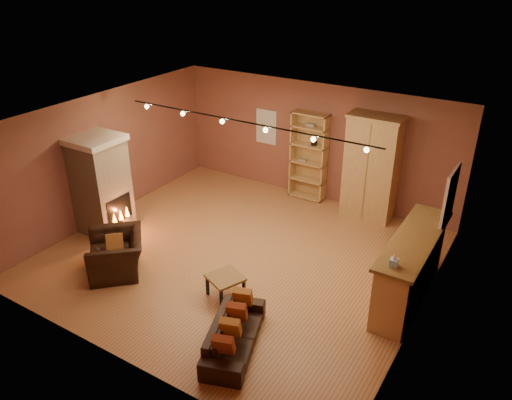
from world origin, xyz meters
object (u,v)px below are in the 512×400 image
Objects in this scene: loveseat at (234,329)px; bookcase at (310,155)px; armoire at (371,167)px; fireplace at (101,185)px; bar_counter at (410,268)px; armchair at (115,248)px; coffee_table at (225,279)px.

bookcase is at bearing -4.43° from loveseat.
bookcase is 0.90× the size of armoire.
bar_counter is at bearing 9.50° from fireplace.
armchair is (-4.89, -2.06, -0.11)m from bar_counter.
loveseat is (1.37, -5.29, -0.75)m from bookcase.
fireplace is at bearing -171.11° from armchair.
bookcase is (3.00, 3.74, 0.03)m from fireplace.
armchair is 2.23m from coffee_table.
armoire is 1.39× the size of loveseat.
fireplace is 0.84× the size of bar_counter.
bar_counter is at bearing 31.32° from coffee_table.
bar_counter reaches higher than loveseat.
loveseat is 1.26m from coffee_table.
bar_counter is at bearing 68.52° from armchair.
coffee_table is at bearing 56.49° from armchair.
loveseat is 1.29× the size of armchair.
bookcase reaches higher than fireplace.
bar_counter is at bearing -54.74° from loveseat.
bookcase reaches higher than bar_counter.
coffee_table is (3.54, -0.60, -0.70)m from fireplace.
loveseat is at bearing -49.24° from coffee_table.
bookcase is 1.25× the size of loveseat.
armchair is at bearing -169.19° from coffee_table.
bar_counter is at bearing -56.46° from armoire.
bar_counter is 5.30m from armchair.
fireplace is 6.34m from bar_counter.
armoire is at bearing -6.81° from bookcase.
fireplace is 4.79m from bookcase.
bar_counter is 1.47× the size of loveseat.
bar_counter is 3.21m from loveseat.
armoire reaches higher than fireplace.
bookcase is 5.06m from armchair.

